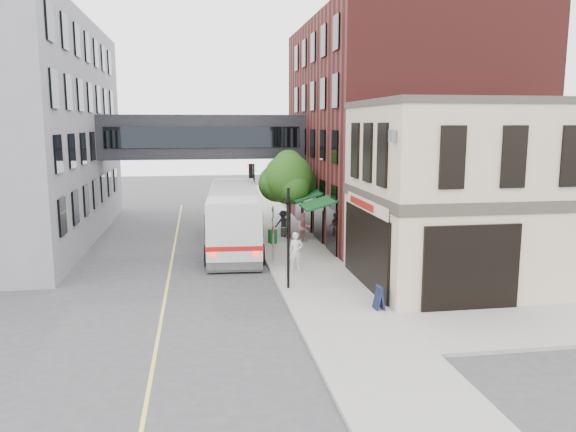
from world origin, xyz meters
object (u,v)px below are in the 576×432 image
object	(u,v)px
newspaper_box	(273,236)
sandwich_board	(379,298)
pedestrian_a	(296,251)
pedestrian_c	(283,224)
pedestrian_b	(303,228)
bus	(234,215)

from	to	relation	value
newspaper_box	sandwich_board	distance (m)	13.17
pedestrian_a	newspaper_box	size ratio (longest dim) A/B	2.19
pedestrian_c	newspaper_box	bearing A→B (deg)	-83.04
pedestrian_b	sandwich_board	world-z (taller)	pedestrian_b
pedestrian_a	pedestrian_b	distance (m)	6.66
pedestrian_b	sandwich_board	xyz separation A→B (m)	(0.60, -12.94, -0.44)
pedestrian_b	pedestrian_a	bearing A→B (deg)	-111.34
pedestrian_c	sandwich_board	bearing A→B (deg)	-51.07
bus	newspaper_box	xyz separation A→B (m)	(2.33, -0.17, -1.37)
pedestrian_a	pedestrian_c	bearing A→B (deg)	91.44
bus	pedestrian_c	bearing A→B (deg)	28.63
bus	newspaper_box	bearing A→B (deg)	-4.17
pedestrian_a	newspaper_box	xyz separation A→B (m)	(-0.32, 6.45, -0.52)
newspaper_box	pedestrian_a	bearing A→B (deg)	-108.89
pedestrian_c	pedestrian_b	bearing A→B (deg)	-30.81
pedestrian_a	sandwich_board	distance (m)	6.86
sandwich_board	pedestrian_b	bearing A→B (deg)	90.45
bus	pedestrian_a	bearing A→B (deg)	-68.15
bus	pedestrian_a	world-z (taller)	bus
pedestrian_b	pedestrian_c	xyz separation A→B (m)	(-0.96, 1.95, -0.06)
bus	newspaper_box	world-z (taller)	bus
newspaper_box	pedestrian_c	bearing A→B (deg)	42.28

